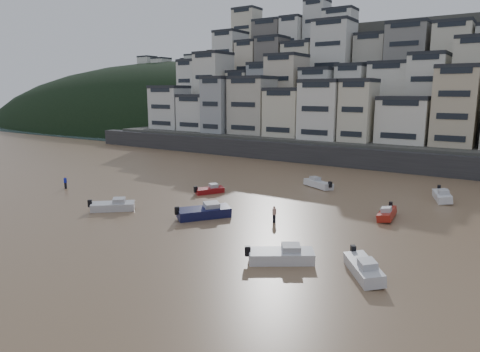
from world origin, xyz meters
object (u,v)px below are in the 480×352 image
Objects in this scene: boat_b at (364,266)px; boat_e at (387,212)px; boat_h at (318,182)px; boat_i at (442,195)px; boat_a at (281,254)px; boat_j at (113,205)px; person_blue at (65,182)px; boat_f at (210,189)px; boat_c at (204,210)px; person_pink at (274,214)px.

boat_e is (-2.47, 15.63, -0.09)m from boat_b.
boat_b is at bearing 3.40° from boat_e.
boat_h is 0.97× the size of boat_i.
boat_e is at bearing 43.34° from boat_a.
boat_i is 12.12m from boat_e.
boat_h is (14.57, 23.95, 0.02)m from boat_j.
boat_i is at bearing 25.89° from person_blue.
boat_b is 28.90m from boat_f.
boat_h is at bearing 23.73° from boat_c.
boat_f is (-22.65, -1.35, -0.08)m from boat_e.
boat_i is 23.32m from person_pink.
person_blue is (-24.85, 0.52, 0.03)m from boat_c.
boat_a reaches higher than boat_f.
boat_c is 1.11× the size of boat_a.
person_pink is at bearing -33.05° from boat_c.
boat_e is 2.72× the size of person_pink.
boat_a is 1.33× the size of boat_f.
boat_c is 3.55× the size of person_blue.
boat_j is at bearing 138.64° from boat_a.
boat_h is 15.61m from boat_e.
boat_b is (18.72, -4.98, -0.10)m from boat_c.
boat_j reaches higher than boat_f.
boat_c is 1.14× the size of boat_b.
boat_a is at bearing -114.78° from boat_b.
boat_j is at bearing 86.87° from boat_h.
boat_b reaches higher than boat_h.
boat_f is at bearing 69.72° from boat_c.
boat_a is 3.21× the size of person_blue.
boat_h is at bearing 98.98° from person_pink.
boat_h is 35.25m from person_blue.
boat_e is (-3.61, -11.57, -0.10)m from boat_i.
boat_a is at bearing -100.03° from boat_f.
person_blue is at bearing 123.99° from boat_c.
boat_c is at bearing 106.72° from boat_h.
boat_i is (19.86, 22.22, -0.10)m from boat_c.
boat_f is at bearing -92.18° from boat_e.
boat_e is (26.65, 14.07, -0.06)m from boat_j.
boat_f is at bearing -81.55° from boat_i.
boat_h is 0.99× the size of boat_b.
person_blue is (-41.10, -10.13, 0.22)m from boat_e.
boat_b is (6.13, 1.23, -0.02)m from boat_a.
boat_f is (-6.40, 9.30, -0.27)m from boat_c.
boat_e is 42.33m from person_blue.
boat_f is (-18.99, 15.52, -0.19)m from boat_a.
boat_e reaches higher than boat_f.
boat_a is at bearing -58.01° from person_pink.
person_blue reaches higher than boat_j.
boat_i is (7.27, 28.43, -0.01)m from boat_a.
boat_j is 13.33m from boat_f.
boat_e is at bearing 13.85° from person_blue.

